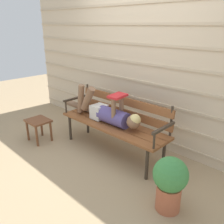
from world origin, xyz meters
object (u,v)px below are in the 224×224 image
(reclining_person, at_px, (106,112))
(potted_plant, at_px, (170,181))
(park_bench, at_px, (115,120))
(footstool, at_px, (38,124))

(reclining_person, distance_m, potted_plant, 1.45)
(park_bench, distance_m, reclining_person, 0.18)
(park_bench, distance_m, potted_plant, 1.35)
(reclining_person, height_order, potted_plant, reclining_person)
(park_bench, relative_size, potted_plant, 2.95)
(park_bench, xyz_separation_m, footstool, (-1.12, -0.64, -0.21))
(reclining_person, bearing_deg, potted_plant, -18.15)
(park_bench, relative_size, footstool, 4.74)
(footstool, bearing_deg, reclining_person, 29.55)
(reclining_person, relative_size, footstool, 4.46)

